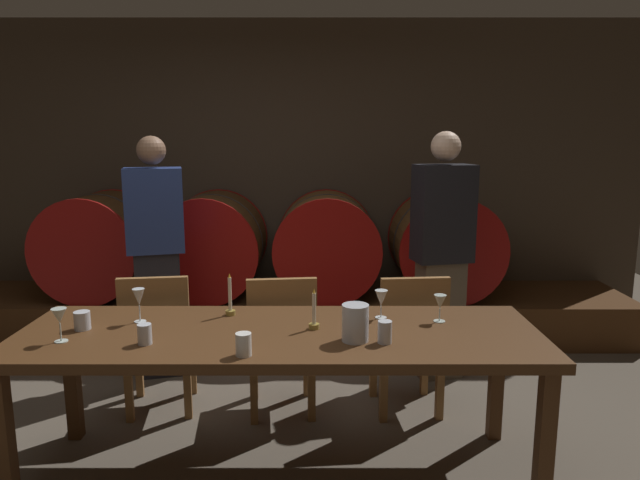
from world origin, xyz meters
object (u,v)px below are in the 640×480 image
object	(u,v)px
candle_right	(316,318)
cup_center_right	(245,344)
chair_right	(411,337)
wine_barrel_center_left	(214,245)
guest_left	(158,256)
wine_glass_center_right	(383,299)
wine_glass_center_left	(141,298)
wine_barrel_far_left	(101,245)
wine_barrel_center_right	(328,245)
guest_right	(443,255)
cup_far_left	(84,320)
wine_glass_far_left	(61,317)
cup_far_right	(386,332)
wine_glass_far_right	(442,303)
candle_left	(232,303)
chair_center	(283,338)
wine_barrel_far_right	(446,245)
cup_center_left	(146,334)
chair_left	(160,336)
dining_table	(281,345)
pitcher	(357,323)

from	to	relation	value
candle_right	cup_center_right	bearing A→B (deg)	-130.92
chair_right	wine_barrel_center_left	bearing A→B (deg)	-49.64
guest_left	wine_glass_center_right	xyz separation A→B (m)	(1.44, -1.04, -0.00)
cup_center_right	wine_barrel_center_left	bearing A→B (deg)	103.62
wine_glass_center_left	wine_barrel_far_left	bearing A→B (deg)	115.93
wine_barrel_center_right	guest_right	bearing A→B (deg)	-47.49
wine_barrel_center_left	cup_far_left	distance (m)	2.04
wine_glass_far_left	cup_center_right	distance (m)	0.88
cup_far_right	wine_glass_far_right	bearing A→B (deg)	44.15
guest_left	candle_left	size ratio (longest dim) A/B	7.42
candle_left	candle_right	xyz separation A→B (m)	(0.44, -0.22, -0.01)
chair_center	wine_barrel_far_left	bearing A→B (deg)	-47.74
wine_glass_far_right	wine_barrel_center_right	bearing A→B (deg)	106.03
guest_left	candle_right	xyz separation A→B (m)	(1.10, -1.20, -0.05)
candle_right	wine_glass_far_right	xyz separation A→B (m)	(0.63, 0.11, 0.04)
wine_barrel_far_right	cup_far_left	world-z (taller)	wine_barrel_far_right
chair_center	cup_far_left	xyz separation A→B (m)	(-0.92, -0.59, 0.31)
wine_barrel_center_right	wine_glass_far_right	world-z (taller)	wine_barrel_center_right
cup_far_left	cup_center_left	world-z (taller)	cup_center_left
wine_barrel_center_left	cup_center_left	size ratio (longest dim) A/B	9.17
wine_glass_far_left	chair_left	bearing A→B (deg)	75.21
chair_right	wine_glass_center_left	world-z (taller)	wine_glass_center_left
wine_glass_center_left	candle_left	bearing A→B (deg)	14.27
candle_left	guest_right	bearing A→B (deg)	36.23
wine_barrel_center_right	cup_center_right	world-z (taller)	wine_barrel_center_right
candle_right	cup_center_left	world-z (taller)	candle_right
chair_right	guest_left	distance (m)	1.81
guest_right	wine_glass_center_right	xyz separation A→B (m)	(-0.52, -1.00, -0.02)
candle_left	cup_center_left	bearing A→B (deg)	-127.30
wine_barrel_far_left	dining_table	bearing A→B (deg)	-51.29
wine_glass_far_left	cup_center_right	bearing A→B (deg)	-11.02
wine_barrel_center_right	chair_center	world-z (taller)	wine_barrel_center_right
wine_barrel_center_left	pitcher	xyz separation A→B (m)	(1.06, -2.18, 0.06)
guest_right	chair_center	bearing A→B (deg)	16.29
candle_left	cup_center_right	bearing A→B (deg)	-75.64
candle_left	wine_glass_center_right	xyz separation A→B (m)	(0.78, -0.05, 0.04)
cup_far_right	cup_far_left	bearing A→B (deg)	172.70
guest_left	cup_far_left	xyz separation A→B (m)	(-0.02, -1.21, -0.06)
wine_glass_center_right	cup_center_left	xyz separation A→B (m)	(-1.10, -0.37, -0.06)
candle_left	wine_glass_center_right	world-z (taller)	candle_left
wine_glass_far_right	cup_far_right	xyz separation A→B (m)	(-0.31, -0.30, -0.05)
guest_left	candle_right	distance (m)	1.63
candle_right	wine_glass_center_right	distance (m)	0.38
wine_glass_far_left	cup_center_right	size ratio (longest dim) A/B	1.58
cup_center_right	dining_table	bearing A→B (deg)	67.59
chair_left	chair_center	world-z (taller)	same
wine_barrel_center_right	cup_far_right	bearing A→B (deg)	-83.88
candle_right	cup_far_right	xyz separation A→B (m)	(0.32, -0.19, -0.00)
dining_table	cup_center_left	xyz separation A→B (m)	(-0.59, -0.17, 0.12)
chair_right	wine_glass_far_left	world-z (taller)	wine_glass_far_left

